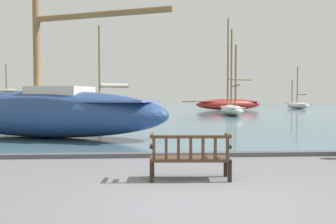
{
  "coord_description": "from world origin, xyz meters",
  "views": [
    {
      "loc": [
        -0.88,
        -5.23,
        1.64
      ],
      "look_at": [
        -0.04,
        10.0,
        1.0
      ],
      "focal_mm": 35.0,
      "sensor_mm": 36.0,
      "label": 1
    }
  ],
  "objects_px": {
    "sailboat_centre_channel": "(229,103)",
    "sailboat_far_port": "(102,103)",
    "sailboat_outer_starboard": "(232,108)",
    "sailboat_mid_starboard": "(43,107)",
    "park_bench": "(190,157)",
    "sailboat_nearest_port": "(297,105)"
  },
  "relations": [
    {
      "from": "sailboat_centre_channel",
      "to": "sailboat_mid_starboard",
      "type": "bearing_deg",
      "value": -116.59
    },
    {
      "from": "park_bench",
      "to": "sailboat_centre_channel",
      "type": "relative_size",
      "value": 0.13
    },
    {
      "from": "sailboat_far_port",
      "to": "sailboat_centre_channel",
      "type": "relative_size",
      "value": 0.95
    },
    {
      "from": "sailboat_nearest_port",
      "to": "sailboat_outer_starboard",
      "type": "bearing_deg",
      "value": -129.41
    },
    {
      "from": "sailboat_mid_starboard",
      "to": "sailboat_nearest_port",
      "type": "bearing_deg",
      "value": 52.29
    },
    {
      "from": "sailboat_mid_starboard",
      "to": "sailboat_outer_starboard",
      "type": "bearing_deg",
      "value": 54.17
    },
    {
      "from": "sailboat_outer_starboard",
      "to": "sailboat_mid_starboard",
      "type": "bearing_deg",
      "value": -125.83
    },
    {
      "from": "sailboat_centre_channel",
      "to": "sailboat_far_port",
      "type": "bearing_deg",
      "value": 171.55
    },
    {
      "from": "sailboat_mid_starboard",
      "to": "park_bench",
      "type": "bearing_deg",
      "value": -53.63
    },
    {
      "from": "sailboat_mid_starboard",
      "to": "sailboat_nearest_port",
      "type": "xyz_separation_m",
      "value": [
        26.1,
        33.75,
        -0.64
      ]
    },
    {
      "from": "park_bench",
      "to": "sailboat_mid_starboard",
      "type": "distance_m",
      "value": 8.64
    },
    {
      "from": "park_bench",
      "to": "sailboat_centre_channel",
      "type": "xyz_separation_m",
      "value": [
        9.77,
        36.64,
        0.47
      ]
    },
    {
      "from": "park_bench",
      "to": "sailboat_centre_channel",
      "type": "bearing_deg",
      "value": 75.07
    },
    {
      "from": "sailboat_outer_starboard",
      "to": "sailboat_mid_starboard",
      "type": "relative_size",
      "value": 0.51
    },
    {
      "from": "sailboat_nearest_port",
      "to": "sailboat_centre_channel",
      "type": "distance_m",
      "value": 11.93
    },
    {
      "from": "sailboat_outer_starboard",
      "to": "sailboat_nearest_port",
      "type": "distance_m",
      "value": 22.47
    },
    {
      "from": "park_bench",
      "to": "sailboat_outer_starboard",
      "type": "relative_size",
      "value": 0.21
    },
    {
      "from": "sailboat_mid_starboard",
      "to": "sailboat_nearest_port",
      "type": "distance_m",
      "value": 42.67
    },
    {
      "from": "park_bench",
      "to": "sailboat_outer_starboard",
      "type": "height_order",
      "value": "sailboat_outer_starboard"
    },
    {
      "from": "park_bench",
      "to": "sailboat_mid_starboard",
      "type": "relative_size",
      "value": 0.1
    },
    {
      "from": "park_bench",
      "to": "sailboat_far_port",
      "type": "height_order",
      "value": "sailboat_far_port"
    },
    {
      "from": "park_bench",
      "to": "sailboat_mid_starboard",
      "type": "xyz_separation_m",
      "value": [
        -5.1,
        6.93,
        0.81
      ]
    }
  ]
}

